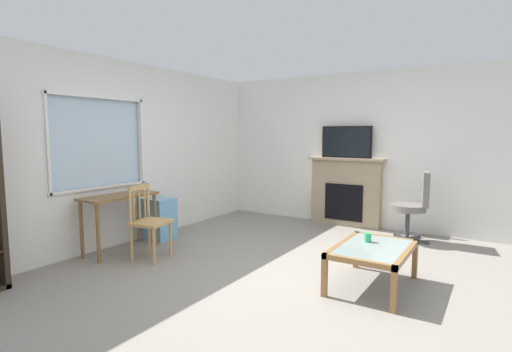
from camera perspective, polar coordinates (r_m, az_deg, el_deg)
name	(u,v)px	position (r m, az deg, el deg)	size (l,w,h in m)	color
ground	(279,278)	(4.26, 3.44, -14.77)	(6.52, 6.03, 0.02)	gray
wall_back_with_window	(122,154)	(5.68, -19.12, 3.10)	(5.52, 0.15, 2.52)	white
wall_right	(363,150)	(6.60, 15.50, 3.73)	(0.12, 5.23, 2.52)	white
desk_under_window	(119,205)	(5.25, -19.52, -4.05)	(0.98, 0.42, 0.74)	brown
wooden_chair	(148,221)	(4.90, -15.61, -6.42)	(0.49, 0.47, 0.90)	tan
plastic_drawer_unit	(159,218)	(5.81, -14.12, -6.10)	(0.35, 0.40, 0.59)	#72ADDB
fireplace	(346,192)	(6.58, 13.10, -2.25)	(0.26, 1.25, 1.13)	tan
tv	(347,142)	(6.50, 13.22, 4.91)	(0.06, 0.83, 0.52)	black
office_chair	(415,203)	(5.88, 22.41, -3.69)	(0.58, 0.57, 1.00)	slate
coffee_table	(373,252)	(4.05, 16.88, -10.68)	(0.99, 0.68, 0.41)	#8C9E99
sippy_cup	(368,237)	(4.18, 16.19, -8.69)	(0.07, 0.07, 0.09)	#33B770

